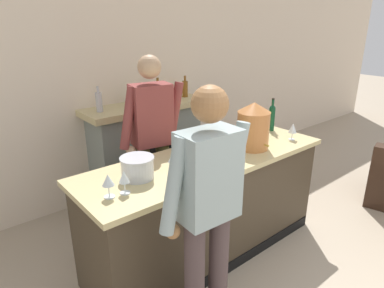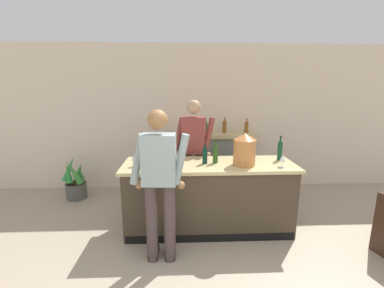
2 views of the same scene
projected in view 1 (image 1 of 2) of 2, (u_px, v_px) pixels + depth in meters
wall_back_panel at (125, 81)px, 4.04m from camera, size 12.00×0.07×2.75m
bar_counter at (207, 206)px, 3.08m from camera, size 2.31×0.75×0.96m
fireplace_stone at (148, 148)px, 4.19m from camera, size 1.51×0.52×1.42m
person_customer at (207, 213)px, 2.07m from camera, size 0.66×0.32×1.74m
person_bartender at (153, 141)px, 3.22m from camera, size 0.65×0.36×1.78m
copper_dispenser at (253, 126)px, 3.04m from camera, size 0.29×0.33×0.42m
ice_bucket_steel at (137, 168)px, 2.50m from camera, size 0.25×0.25×0.16m
wine_bottle_port_short at (215, 139)px, 2.93m from camera, size 0.07×0.07×0.31m
wine_bottle_riesling_slim at (204, 145)px, 2.83m from camera, size 0.07×0.07×0.28m
wine_bottle_burgundy_dark at (272, 117)px, 3.56m from camera, size 0.06×0.06×0.34m
wine_glass_back_row at (108, 181)px, 2.22m from camera, size 0.08×0.08×0.16m
wine_glass_mid_counter at (173, 158)px, 2.59m from camera, size 0.08×0.08×0.16m
wine_glass_near_bucket at (124, 178)px, 2.27m from camera, size 0.07×0.07×0.16m
wine_glass_front_left at (293, 128)px, 3.29m from camera, size 0.08×0.08×0.17m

